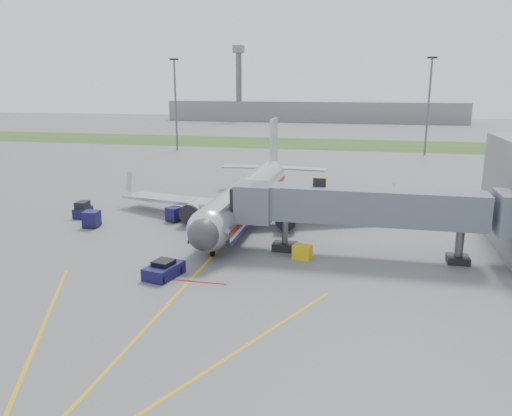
% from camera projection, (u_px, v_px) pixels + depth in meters
% --- Properties ---
extents(ground, '(400.00, 400.00, 0.00)m').
position_uv_depth(ground, '(206.00, 264.00, 42.45)').
color(ground, '#565659').
rests_on(ground, ground).
extents(grass_strip, '(300.00, 25.00, 0.01)m').
position_uv_depth(grass_strip, '(316.00, 144.00, 127.64)').
color(grass_strip, '#2D4C1E').
rests_on(grass_strip, ground).
extents(apron_markings, '(21.52, 50.00, 0.01)m').
position_uv_depth(apron_markings, '(173.00, 299.00, 35.44)').
color(apron_markings, gold).
rests_on(apron_markings, ground).
extents(airliner, '(32.10, 35.67, 10.25)m').
position_uv_depth(airliner, '(248.00, 195.00, 56.24)').
color(airliner, silver).
rests_on(airliner, ground).
extents(jet_bridge, '(25.30, 4.00, 6.90)m').
position_uv_depth(jet_bridge, '(363.00, 207.00, 43.36)').
color(jet_bridge, slate).
rests_on(jet_bridge, ground).
extents(light_mast_left, '(2.00, 0.44, 20.40)m').
position_uv_depth(light_mast_left, '(176.00, 103.00, 112.51)').
color(light_mast_left, '#595B60').
rests_on(light_mast_left, ground).
extents(light_mast_right, '(2.00, 0.44, 20.40)m').
position_uv_depth(light_mast_right, '(429.00, 104.00, 105.51)').
color(light_mast_right, '#595B60').
rests_on(light_mast_right, ground).
extents(distant_terminal, '(120.00, 14.00, 8.00)m').
position_uv_depth(distant_terminal, '(313.00, 111.00, 204.54)').
color(distant_terminal, slate).
rests_on(distant_terminal, ground).
extents(control_tower, '(4.00, 4.00, 30.00)m').
position_uv_depth(control_tower, '(239.00, 78.00, 202.99)').
color(control_tower, '#595B60').
rests_on(control_tower, ground).
extents(pushback_tug, '(2.68, 3.63, 1.36)m').
position_uv_depth(pushback_tug, '(164.00, 270.00, 39.44)').
color(pushback_tug, '#0F0C38').
rests_on(pushback_tug, ground).
extents(baggage_tug, '(1.52, 2.66, 1.80)m').
position_uv_depth(baggage_tug, '(83.00, 210.00, 57.27)').
color(baggage_tug, '#0F0C38').
rests_on(baggage_tug, ground).
extents(baggage_cart_a, '(1.76, 1.76, 1.77)m').
position_uv_depth(baggage_cart_a, '(211.00, 218.00, 53.42)').
color(baggage_cart_a, '#0F0C38').
rests_on(baggage_cart_a, ground).
extents(baggage_cart_b, '(1.97, 1.97, 1.61)m').
position_uv_depth(baggage_cart_b, '(174.00, 214.00, 55.33)').
color(baggage_cart_b, '#0F0C38').
rests_on(baggage_cart_b, ground).
extents(baggage_cart_c, '(1.78, 1.78, 1.74)m').
position_uv_depth(baggage_cart_c, '(92.00, 219.00, 53.10)').
color(baggage_cart_c, '#0F0C38').
rests_on(baggage_cart_c, ground).
extents(belt_loader, '(1.93, 4.43, 2.10)m').
position_uv_depth(belt_loader, '(219.00, 219.00, 54.44)').
color(belt_loader, '#0F0C38').
rests_on(belt_loader, ground).
extents(ground_power_cart, '(1.77, 1.39, 1.25)m').
position_uv_depth(ground_power_cart, '(302.00, 252.00, 43.46)').
color(ground_power_cart, gold).
rests_on(ground_power_cart, ground).
extents(ramp_worker, '(0.78, 0.80, 1.86)m').
position_uv_depth(ramp_worker, '(200.00, 209.00, 57.34)').
color(ramp_worker, '#B5CF18').
rests_on(ramp_worker, ground).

